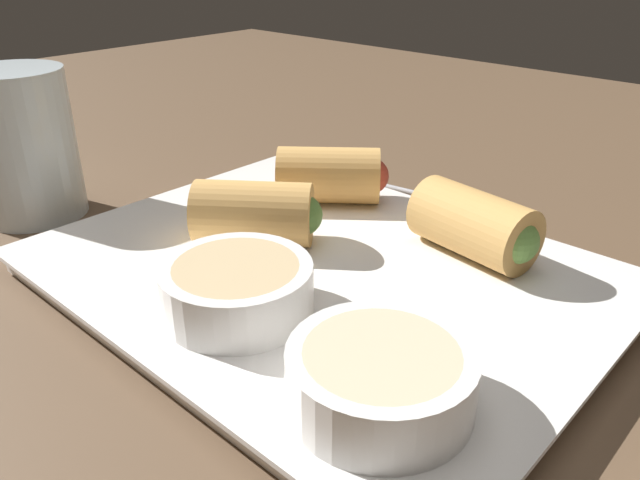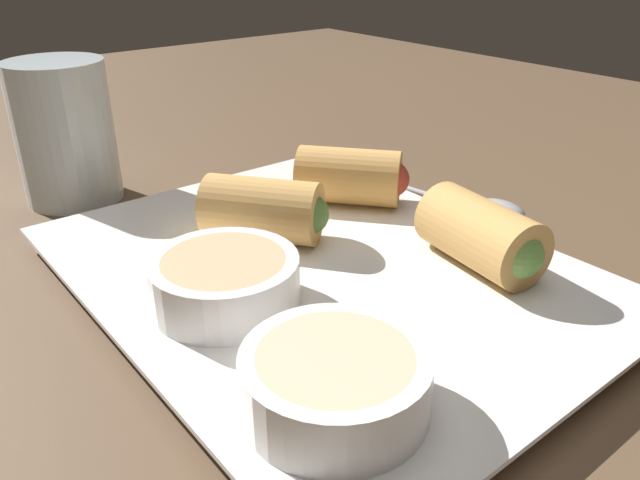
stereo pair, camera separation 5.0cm
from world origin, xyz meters
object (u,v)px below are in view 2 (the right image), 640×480
(dipping_bowl_near, at_px, (225,280))
(spoon, at_px, (483,207))
(drinking_glass, at_px, (65,133))
(dipping_bowl_far, at_px, (335,380))
(serving_plate, at_px, (320,275))

(dipping_bowl_near, distance_m, spoon, 0.23)
(dipping_bowl_near, distance_m, drinking_glass, 0.24)
(spoon, height_order, drinking_glass, drinking_glass)
(dipping_bowl_far, height_order, spoon, dipping_bowl_far)
(dipping_bowl_far, distance_m, spoon, 0.26)
(dipping_bowl_far, relative_size, drinking_glass, 0.73)
(serving_plate, distance_m, dipping_bowl_near, 0.07)
(serving_plate, distance_m, drinking_glass, 0.25)
(dipping_bowl_near, relative_size, drinking_glass, 0.73)
(dipping_bowl_far, height_order, drinking_glass, drinking_glass)
(drinking_glass, bearing_deg, serving_plate, -164.02)
(spoon, bearing_deg, dipping_bowl_far, 114.38)
(dipping_bowl_far, bearing_deg, serving_plate, -35.95)
(serving_plate, xyz_separation_m, dipping_bowl_near, (-0.00, 0.07, 0.02))
(serving_plate, distance_m, dipping_bowl_far, 0.13)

